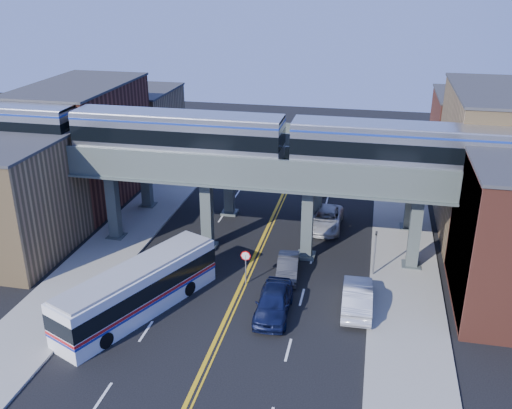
# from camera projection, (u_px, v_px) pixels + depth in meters

# --- Properties ---
(ground) EXTENTS (120.00, 120.00, 0.00)m
(ground) POSITION_uv_depth(u_px,v_px,m) (232.00, 305.00, 38.33)
(ground) COLOR black
(ground) RESTS_ON ground
(sidewalk_west) EXTENTS (5.00, 70.00, 0.16)m
(sidewalk_west) POSITION_uv_depth(u_px,v_px,m) (132.00, 228.00, 49.54)
(sidewalk_west) COLOR gray
(sidewalk_west) RESTS_ON ground
(sidewalk_east) EXTENTS (5.00, 70.00, 0.16)m
(sidewalk_east) POSITION_uv_depth(u_px,v_px,m) (403.00, 253.00, 45.11)
(sidewalk_east) COLOR gray
(sidewalk_east) RESTS_ON ground
(building_west_a) EXTENTS (8.00, 10.00, 9.00)m
(building_west_a) POSITION_uv_depth(u_px,v_px,m) (10.00, 200.00, 43.77)
(building_west_a) COLOR #92754B
(building_west_a) RESTS_ON ground
(building_west_b) EXTENTS (8.00, 14.00, 11.00)m
(building_west_b) POSITION_uv_depth(u_px,v_px,m) (84.00, 144.00, 54.22)
(building_west_b) COLOR brown
(building_west_b) RESTS_ON ground
(building_west_c) EXTENTS (8.00, 10.00, 8.00)m
(building_west_c) POSITION_uv_depth(u_px,v_px,m) (139.00, 125.00, 66.54)
(building_west_c) COLOR #92754B
(building_west_c) RESTS_ON ground
(building_east_b) EXTENTS (8.00, 14.00, 12.00)m
(building_east_b) POSITION_uv_depth(u_px,v_px,m) (496.00, 165.00, 46.91)
(building_east_b) COLOR #92754B
(building_east_b) RESTS_ON ground
(building_east_c) EXTENTS (8.00, 10.00, 9.00)m
(building_east_c) POSITION_uv_depth(u_px,v_px,m) (472.00, 139.00, 59.23)
(building_east_c) COLOR brown
(building_east_c) RESTS_ON ground
(mural_panel) EXTENTS (0.10, 9.50, 9.50)m
(mural_panel) POSITION_uv_depth(u_px,v_px,m) (461.00, 236.00, 37.31)
(mural_panel) COLOR #226A95
(mural_panel) RESTS_ON ground
(elevated_viaduct_near) EXTENTS (52.00, 3.60, 7.40)m
(elevated_viaduct_near) POSITION_uv_depth(u_px,v_px,m) (256.00, 176.00, 43.07)
(elevated_viaduct_near) COLOR #45504F
(elevated_viaduct_near) RESTS_ON ground
(elevated_viaduct_far) EXTENTS (52.00, 3.60, 7.40)m
(elevated_viaduct_far) POSITION_uv_depth(u_px,v_px,m) (273.00, 149.00, 49.39)
(elevated_viaduct_far) COLOR #45504F
(elevated_viaduct_far) RESTS_ON ground
(transit_train) EXTENTS (49.78, 3.12, 3.64)m
(transit_train) POSITION_uv_depth(u_px,v_px,m) (178.00, 134.00, 43.13)
(transit_train) COLOR black
(transit_train) RESTS_ON elevated_viaduct_near
(stop_sign) EXTENTS (0.76, 0.09, 2.63)m
(stop_sign) POSITION_uv_depth(u_px,v_px,m) (246.00, 262.00, 40.30)
(stop_sign) COLOR slate
(stop_sign) RESTS_ON ground
(traffic_signal) EXTENTS (0.15, 0.18, 4.10)m
(traffic_signal) POSITION_uv_depth(u_px,v_px,m) (375.00, 248.00, 41.09)
(traffic_signal) COLOR slate
(traffic_signal) RESTS_ON ground
(transit_bus) EXTENTS (7.50, 12.32, 3.16)m
(transit_bus) POSITION_uv_depth(u_px,v_px,m) (138.00, 290.00, 37.06)
(transit_bus) COLOR white
(transit_bus) RESTS_ON ground
(car_lane_a) EXTENTS (2.32, 5.46, 1.84)m
(car_lane_a) POSITION_uv_depth(u_px,v_px,m) (273.00, 302.00, 37.00)
(car_lane_a) COLOR #0E1536
(car_lane_a) RESTS_ON ground
(car_lane_b) EXTENTS (1.90, 4.46, 1.43)m
(car_lane_b) POSITION_uv_depth(u_px,v_px,m) (288.00, 267.00, 41.73)
(car_lane_b) COLOR #2D2D30
(car_lane_b) RESTS_ON ground
(car_lane_c) EXTENTS (2.75, 5.81, 1.61)m
(car_lane_c) POSITION_uv_depth(u_px,v_px,m) (326.00, 219.00, 49.51)
(car_lane_c) COLOR silver
(car_lane_c) RESTS_ON ground
(car_lane_d) EXTENTS (2.62, 5.26, 1.47)m
(car_lane_d) POSITION_uv_depth(u_px,v_px,m) (322.00, 182.00, 58.18)
(car_lane_d) COLOR #B5B5BA
(car_lane_d) RESTS_ON ground
(car_parked_curb) EXTENTS (2.08, 5.57, 1.82)m
(car_parked_curb) POSITION_uv_depth(u_px,v_px,m) (357.00, 297.00, 37.59)
(car_parked_curb) COLOR #BABBBF
(car_parked_curb) RESTS_ON ground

